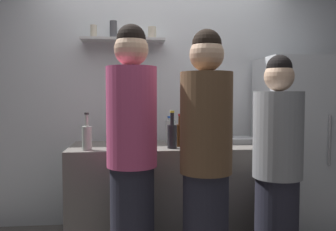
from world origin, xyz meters
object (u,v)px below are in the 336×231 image
Objects in this scene: wine_bottle_amber_glass at (180,134)px; person_pink_top at (132,158)px; refrigerator at (294,145)px; person_brown_jacket at (206,165)px; baking_pan at (234,140)px; utensil_holder at (213,141)px; water_bottle_plastic at (171,131)px; wine_bottle_pale_glass at (87,137)px; person_grey_hoodie at (277,173)px; wine_bottle_dark_glass at (172,135)px.

wine_bottle_amber_glass is 0.63m from person_pink_top.
person_brown_jacket is (-1.09, -1.03, 0.03)m from refrigerator.
refrigerator is 0.74m from baking_pan.
person_pink_top is 0.50m from person_brown_jacket.
water_bottle_plastic is (-0.30, 0.35, 0.05)m from utensil_holder.
utensil_holder is 0.46m from water_bottle_plastic.
person_brown_jacket is (0.82, -0.50, -0.14)m from wine_bottle_pale_glass.
utensil_holder is at bearing -25.50° from wine_bottle_amber_glass.
refrigerator is 1.99m from wine_bottle_pale_glass.
person_pink_top reaches higher than baking_pan.
wine_bottle_amber_glass is at bearing -163.34° from baking_pan.
wine_bottle_amber_glass is at bearing -160.57° from refrigerator.
person_grey_hoodie reaches higher than utensil_holder.
person_grey_hoodie is (1.01, -0.03, -0.11)m from person_pink_top.
person_brown_jacket is (0.16, -0.52, -0.14)m from wine_bottle_dark_glass.
utensil_holder is 0.33m from wine_bottle_dark_glass.
refrigerator reaches higher than wine_bottle_dark_glass.
person_pink_top is 1.01m from person_grey_hoodie.
person_brown_jacket is at bearing -118.13° from baking_pan.
person_grey_hoodie is at bearing -79.72° from baking_pan.
person_pink_top reaches higher than wine_bottle_dark_glass.
refrigerator reaches higher than utensil_holder.
wine_bottle_dark_glass is at bearing 175.09° from utensil_holder.
person_brown_jacket is at bearing -80.56° from water_bottle_plastic.
person_pink_top is at bearing -115.75° from water_bottle_plastic.
refrigerator is 0.96× the size of person_brown_jacket.
person_brown_jacket is (0.14, -0.84, -0.14)m from water_bottle_plastic.
person_brown_jacket is (-0.41, -0.76, -0.06)m from baking_pan.
wine_bottle_amber_glass is 0.23m from water_bottle_plastic.
wine_bottle_pale_glass is 0.97m from person_brown_jacket.
baking_pan is 0.69m from person_grey_hoodie.
wine_bottle_dark_glass is 0.57m from person_brown_jacket.
wine_bottle_pale_glass is at bearing -153.29° from water_bottle_plastic.
person_pink_top reaches higher than person_brown_jacket.
refrigerator is 1.26m from wine_bottle_amber_glass.
refrigerator is 1.50m from person_brown_jacket.
wine_bottle_pale_glass reaches higher than utensil_holder.
wine_bottle_pale_glass is 1.43m from person_grey_hoodie.
refrigerator reaches higher than water_bottle_plastic.
wine_bottle_pale_glass is 1.23× the size of water_bottle_plastic.
wine_bottle_dark_glass is (-0.57, -0.24, 0.08)m from baking_pan.
person_brown_jacket is at bearing -81.71° from wine_bottle_amber_glass.
wine_bottle_amber_glass is at bearing -77.49° from water_bottle_plastic.
person_brown_jacket reaches higher than wine_bottle_dark_glass.
person_pink_top is 1.03× the size of person_brown_jacket.
person_pink_top is at bearing -144.80° from baking_pan.
utensil_holder is 0.76× the size of wine_bottle_pale_glass.
baking_pan is 1.44× the size of water_bottle_plastic.
wine_bottle_amber_glass is (0.07, 0.09, -0.01)m from wine_bottle_dark_glass.
person_pink_top is at bearing 27.04° from person_brown_jacket.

